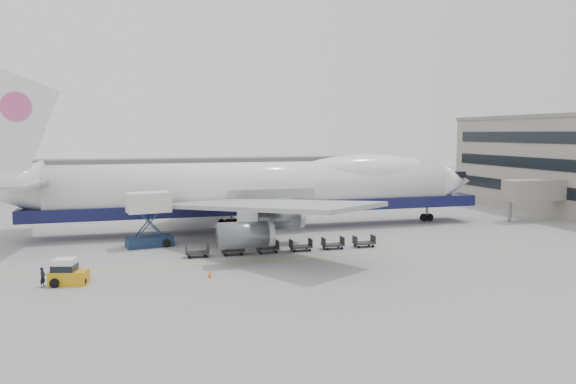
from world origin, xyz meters
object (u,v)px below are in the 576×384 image
object	(u,v)px
airliner	(263,187)
catering_truck	(149,216)
baggage_tug	(67,273)
ground_worker	(43,277)

from	to	relation	value
airliner	catering_truck	size ratio (longest dim) A/B	10.96
baggage_tug	ground_worker	distance (m)	1.89
airliner	ground_worker	world-z (taller)	airliner
airliner	ground_worker	bearing A→B (deg)	-137.40
catering_truck	ground_worker	distance (m)	17.54
airliner	baggage_tug	xyz separation A→B (m)	(-22.25, -21.95, -4.65)
catering_truck	ground_worker	bearing A→B (deg)	-131.53
ground_worker	baggage_tug	bearing A→B (deg)	-58.43
baggage_tug	ground_worker	size ratio (longest dim) A/B	2.00
catering_truck	baggage_tug	xyz separation A→B (m)	(-7.33, -14.47, -2.47)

